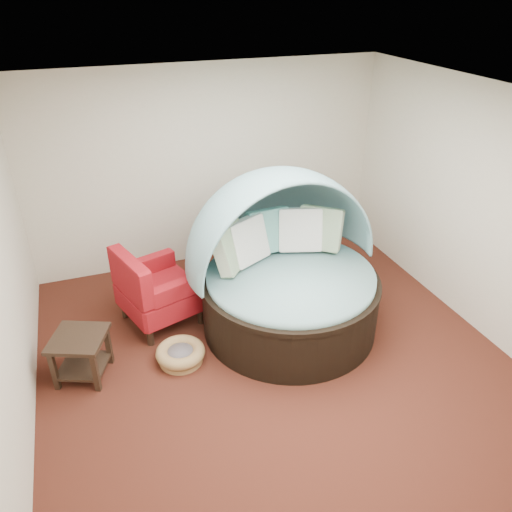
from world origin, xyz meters
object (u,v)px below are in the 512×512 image
object	(u,v)px
red_armchair	(155,290)
side_table	(81,351)
pet_basket	(181,354)
canopy_daybed	(286,258)

from	to	relation	value
red_armchair	side_table	size ratio (longest dim) A/B	1.53
pet_basket	red_armchair	distance (m)	0.90
pet_basket	side_table	world-z (taller)	side_table
canopy_daybed	pet_basket	distance (m)	1.60
side_table	pet_basket	bearing A→B (deg)	-7.43
canopy_daybed	red_armchair	distance (m)	1.61
canopy_daybed	pet_basket	world-z (taller)	canopy_daybed
red_armchair	side_table	world-z (taller)	red_armchair
pet_basket	canopy_daybed	bearing A→B (deg)	12.55
pet_basket	side_table	bearing A→B (deg)	172.57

